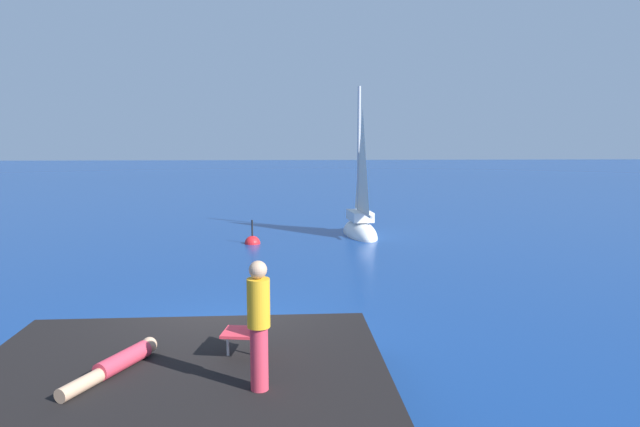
# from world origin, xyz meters

# --- Properties ---
(ground_plane) EXTENTS (160.00, 160.00, 0.00)m
(ground_plane) POSITION_xyz_m (0.00, 0.00, 0.00)
(ground_plane) COLOR navy
(shore_ledge) EXTENTS (5.69, 4.84, 0.70)m
(shore_ledge) POSITION_xyz_m (-0.30, -3.20, 0.35)
(shore_ledge) COLOR black
(shore_ledge) RESTS_ON ground
(boulder_seaward) EXTENTS (0.83, 1.04, 0.63)m
(boulder_seaward) POSITION_xyz_m (-1.54, -0.82, 0.00)
(boulder_seaward) COLOR black
(boulder_seaward) RESTS_ON ground
(boulder_inland) EXTENTS (1.48, 1.30, 0.90)m
(boulder_inland) POSITION_xyz_m (0.42, -0.85, 0.00)
(boulder_inland) COLOR black
(boulder_inland) RESTS_ON ground
(sailboat_near) EXTENTS (1.49, 3.42, 6.23)m
(sailboat_near) POSITION_xyz_m (3.87, 11.24, 0.34)
(sailboat_near) COLOR white
(sailboat_near) RESTS_ON ground
(person_sunbather) EXTENTS (0.86, 1.65, 0.25)m
(person_sunbather) POSITION_xyz_m (-1.09, -3.16, 0.82)
(person_sunbather) COLOR #DB384C
(person_sunbather) RESTS_ON shore_ledge
(person_standing) EXTENTS (0.28, 0.28, 1.62)m
(person_standing) POSITION_xyz_m (0.82, -3.78, 1.57)
(person_standing) COLOR #DB384C
(person_standing) RESTS_ON shore_ledge
(beach_chair) EXTENTS (0.66, 0.56, 0.80)m
(beach_chair) POSITION_xyz_m (0.63, -2.70, 1.14)
(beach_chair) COLOR #E03342
(beach_chair) RESTS_ON shore_ledge
(marker_buoy) EXTENTS (0.56, 0.56, 1.13)m
(marker_buoy) POSITION_xyz_m (-0.17, 9.64, 0.01)
(marker_buoy) COLOR red
(marker_buoy) RESTS_ON ground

